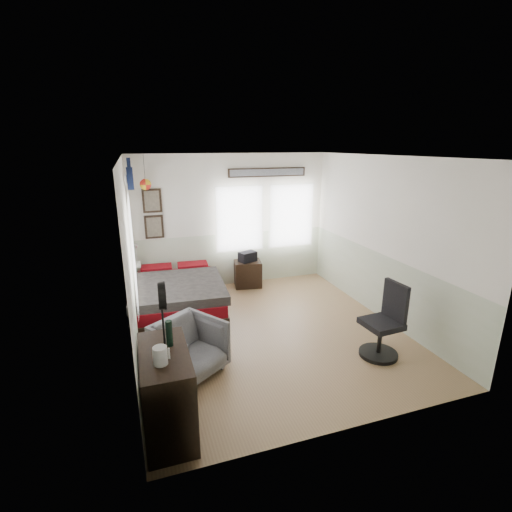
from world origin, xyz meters
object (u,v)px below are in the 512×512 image
object	(u,v)px
dresser	(167,392)
nightstand	(248,274)
bed	(178,298)
task_chair	(384,327)
armchair	(190,348)

from	to	relation	value
dresser	nightstand	distance (m)	4.17
bed	task_chair	xyz separation A→B (m)	(2.57, -2.20, 0.11)
bed	nightstand	distance (m)	1.82
dresser	task_chair	world-z (taller)	task_chair
bed	dresser	world-z (taller)	dresser
bed	armchair	size ratio (longest dim) A/B	2.77
nightstand	bed	bearing A→B (deg)	-139.11
bed	task_chair	bearing A→B (deg)	-36.59
dresser	nightstand	bearing A→B (deg)	61.40
task_chair	bed	bearing A→B (deg)	134.96
nightstand	task_chair	size ratio (longest dim) A/B	0.51
dresser	task_chair	xyz separation A→B (m)	(3.01, 0.50, -0.01)
task_chair	nightstand	bearing A→B (deg)	103.37
bed	nightstand	bearing A→B (deg)	35.53
bed	armchair	world-z (taller)	armchair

